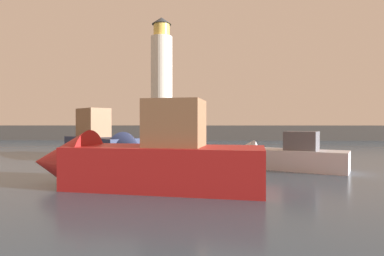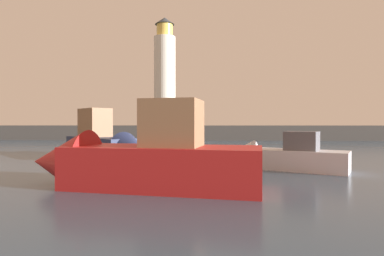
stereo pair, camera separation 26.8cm
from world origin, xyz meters
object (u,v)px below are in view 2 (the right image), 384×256
object	(u,v)px
motorboat_0	(131,160)
mooring_buoy	(206,153)
motorboat_3	(107,143)
lighthouse	(165,74)
motorboat_2	(277,156)

from	to	relation	value
motorboat_0	mooring_buoy	size ratio (longest dim) A/B	10.77
motorboat_3	mooring_buoy	size ratio (longest dim) A/B	8.66
motorboat_0	motorboat_3	size ratio (longest dim) A/B	1.24
motorboat_3	mooring_buoy	xyz separation A→B (m)	(6.68, -0.32, -0.64)
motorboat_0	lighthouse	bearing A→B (deg)	95.65
motorboat_0	motorboat_3	bearing A→B (deg)	112.82
motorboat_2	mooring_buoy	size ratio (longest dim) A/B	7.56
motorboat_3	motorboat_2	bearing A→B (deg)	-21.57
motorboat_3	mooring_buoy	world-z (taller)	motorboat_3
mooring_buoy	motorboat_2	bearing A→B (deg)	-45.15
motorboat_2	mooring_buoy	world-z (taller)	motorboat_2
lighthouse	motorboat_3	world-z (taller)	lighthouse
lighthouse	motorboat_2	distance (m)	33.12
mooring_buoy	lighthouse	bearing A→B (deg)	103.34
motorboat_3	motorboat_0	bearing A→B (deg)	-67.18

